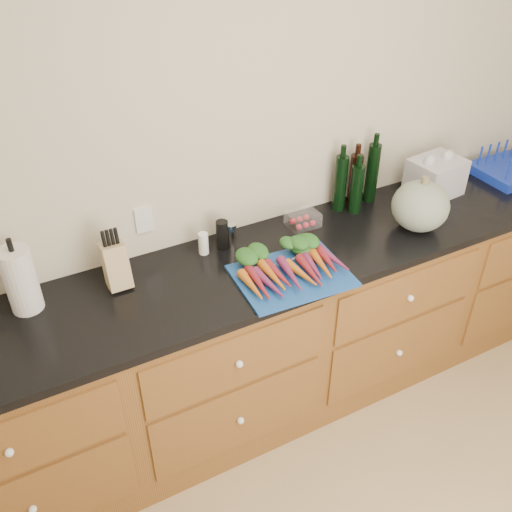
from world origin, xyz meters
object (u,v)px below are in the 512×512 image
cutting_board (292,276)px  dish_rack (512,168)px  knife_block (116,266)px  paper_towel (21,280)px  tomato_box (303,219)px  carrots (287,265)px  squash (420,206)px

cutting_board → dish_rack: size_ratio=1.19×
cutting_board → knife_block: bearing=155.9°
cutting_board → paper_towel: bearing=162.9°
tomato_box → dish_rack: (1.32, -0.09, 0.01)m
carrots → paper_towel: (-1.04, 0.28, 0.10)m
paper_towel → dish_rack: paper_towel is taller
carrots → tomato_box: 0.39m
paper_towel → tomato_box: size_ratio=1.90×
carrots → tomato_box: carrots is taller
carrots → paper_towel: size_ratio=1.55×
knife_block → squash: bearing=-9.9°
cutting_board → tomato_box: tomato_box is taller
carrots → squash: bearing=0.9°
knife_block → tomato_box: 0.93m
carrots → knife_block: size_ratio=2.23×
squash → paper_towel: (-1.77, 0.27, 0.02)m
squash → dish_rack: bearing=12.4°
paper_towel → cutting_board: bearing=-17.1°
dish_rack → cutting_board: bearing=-171.4°
tomato_box → squash: bearing=-30.1°
knife_block → tomato_box: size_ratio=1.31×
dish_rack → carrots: bearing=-172.9°
carrots → squash: 0.74m
carrots → dish_rack: (1.58, 0.20, 0.00)m
knife_block → cutting_board: bearing=-24.1°
cutting_board → dish_rack: 1.60m
paper_towel → knife_block: paper_towel is taller
paper_towel → tomato_box: 1.30m
carrots → dish_rack: dish_rack is taller
knife_block → dish_rack: size_ratio=0.48×
paper_towel → carrots: bearing=-15.0°
squash → knife_block: bearing=170.1°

